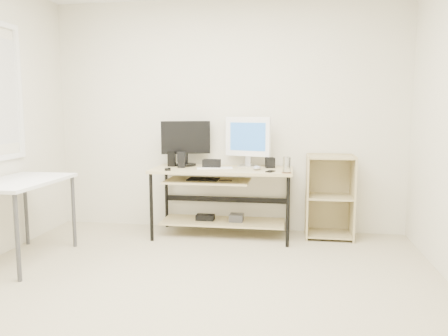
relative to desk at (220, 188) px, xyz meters
name	(u,v)px	position (x,y,z in m)	size (l,w,h in m)	color
room	(167,118)	(-0.11, -1.62, 0.78)	(4.01, 4.01, 2.62)	#B8AD8E
desk	(220,188)	(0.00, 0.00, 0.00)	(1.50, 0.65, 0.75)	tan
side_table	(20,189)	(-1.65, -1.06, 0.13)	(0.60, 1.00, 0.75)	white
shelf_unit	(329,196)	(1.18, 0.16, -0.09)	(0.50, 0.40, 0.90)	tan
black_monitor	(186,140)	(-0.42, 0.16, 0.50)	(0.54, 0.24, 0.50)	black
white_imac	(248,138)	(0.28, 0.20, 0.53)	(0.51, 0.19, 0.55)	silver
keyboard	(215,168)	(-0.05, -0.04, 0.22)	(0.38, 0.11, 0.01)	white
mouse	(257,168)	(0.40, -0.06, 0.23)	(0.08, 0.13, 0.04)	#AEAEB3
center_speaker	(212,164)	(-0.09, 0.00, 0.26)	(0.19, 0.09, 0.10)	black
speaker_left	(182,159)	(-0.42, -0.01, 0.30)	(0.10, 0.10, 0.17)	black
speaker_right	(270,163)	(0.53, 0.13, 0.27)	(0.09, 0.09, 0.11)	black
audio_controller	(172,159)	(-0.56, 0.08, 0.30)	(0.08, 0.05, 0.17)	black
volume_puck	(168,169)	(-0.51, -0.26, 0.23)	(0.07, 0.07, 0.03)	black
smartphone	(270,171)	(0.55, -0.19, 0.22)	(0.06, 0.12, 0.01)	black
coaster	(287,173)	(0.72, -0.26, 0.21)	(0.10, 0.10, 0.01)	#916641
drinking_glass	(287,165)	(0.72, -0.26, 0.30)	(0.08, 0.08, 0.16)	white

